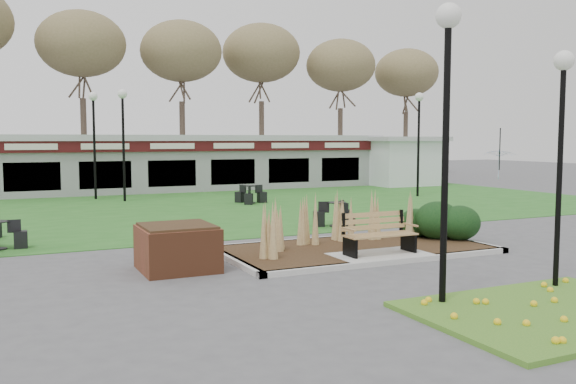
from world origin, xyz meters
name	(u,v)px	position (x,y,z in m)	size (l,w,h in m)	color
ground	(384,261)	(0.00, 0.00, 0.00)	(100.00, 100.00, 0.00)	#515154
lawn	(214,206)	(0.00, 12.00, 0.01)	(34.00, 16.00, 0.02)	#276821
flower_bed	(553,310)	(0.00, -4.60, 0.07)	(4.20, 3.00, 0.16)	#367722
planting_bed	(396,232)	(1.27, 1.35, 0.37)	(6.75, 3.40, 1.27)	black
park_bench	(378,233)	(0.00, 0.25, 0.59)	(1.70, 0.66, 0.93)	#966D43
brick_planter	(177,247)	(-4.40, 1.00, 0.48)	(1.50, 1.50, 0.95)	brown
food_pavilion	(165,163)	(0.00, 19.96, 1.48)	(24.60, 3.40, 2.90)	gray
service_hut	(403,160)	(13.50, 18.00, 1.45)	(4.40, 3.40, 2.83)	silver
tree_backdrop	(132,48)	(0.00, 28.00, 8.36)	(47.24, 5.24, 10.36)	#47382B
lamp_post_near_left	(447,88)	(-1.24, -3.50, 3.50)	(0.40, 0.40, 4.81)	black
lamp_post_near_right	(562,117)	(1.31, -3.50, 3.09)	(0.35, 0.35, 4.24)	black
lamp_post_mid_right	(123,120)	(-2.87, 15.49, 3.50)	(0.40, 0.40, 4.81)	black
lamp_post_far_right	(419,121)	(9.99, 11.98, 3.53)	(0.40, 0.40, 4.84)	black
lamp_post_far_left	(94,121)	(-3.87, 17.00, 3.48)	(0.40, 0.40, 4.77)	black
bistro_set_c	(337,218)	(1.65, 5.01, 0.27)	(1.39, 1.30, 0.74)	black
bistro_set_d	(250,197)	(1.73, 12.42, 0.26)	(1.22, 1.38, 0.74)	black
patio_umbrella	(499,164)	(16.00, 13.00, 1.37)	(1.88, 1.91, 2.20)	black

